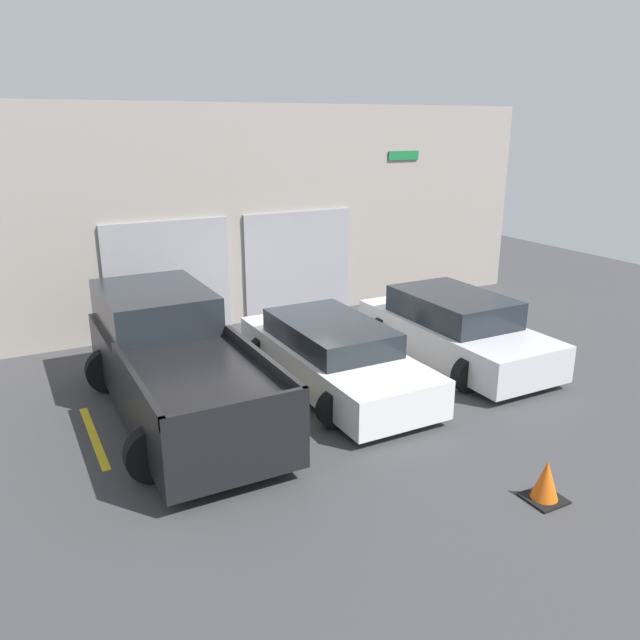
% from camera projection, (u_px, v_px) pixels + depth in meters
% --- Properties ---
extents(ground_plane, '(28.00, 28.00, 0.00)m').
position_uv_depth(ground_plane, '(302.00, 363.00, 12.35)').
color(ground_plane, '#3D3D3F').
extents(shophouse_building, '(15.87, 0.68, 4.96)m').
position_uv_depth(shophouse_building, '(238.00, 217.00, 14.38)').
color(shophouse_building, '#9E9389').
rests_on(shophouse_building, ground).
extents(pickup_truck, '(2.46, 5.27, 1.82)m').
position_uv_depth(pickup_truck, '(175.00, 362.00, 10.03)').
color(pickup_truck, black).
rests_on(pickup_truck, ground).
extents(sedan_white, '(2.10, 4.60, 1.19)m').
position_uv_depth(sedan_white, '(332.00, 355.00, 11.14)').
color(sedan_white, white).
rests_on(sedan_white, ground).
extents(sedan_side, '(2.20, 4.33, 1.34)m').
position_uv_depth(sedan_side, '(454.00, 329.00, 12.36)').
color(sedan_side, silver).
rests_on(sedan_side, ground).
extents(parking_stripe_far_left, '(0.12, 2.20, 0.01)m').
position_uv_depth(parking_stripe_far_left, '(94.00, 436.00, 9.43)').
color(parking_stripe_far_left, gold).
rests_on(parking_stripe_far_left, ground).
extents(parking_stripe_left, '(0.12, 2.20, 0.01)m').
position_uv_depth(parking_stripe_left, '(262.00, 400.00, 10.67)').
color(parking_stripe_left, gold).
rests_on(parking_stripe_left, ground).
extents(parking_stripe_centre, '(0.12, 2.20, 0.01)m').
position_uv_depth(parking_stripe_centre, '(396.00, 371.00, 11.90)').
color(parking_stripe_centre, gold).
rests_on(parking_stripe_centre, ground).
extents(parking_stripe_right, '(0.12, 2.20, 0.01)m').
position_uv_depth(parking_stripe_right, '(505.00, 348.00, 13.14)').
color(parking_stripe_right, gold).
rests_on(parking_stripe_right, ground).
extents(traffic_cone, '(0.47, 0.47, 0.55)m').
position_uv_depth(traffic_cone, '(546.00, 482.00, 7.78)').
color(traffic_cone, black).
rests_on(traffic_cone, ground).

